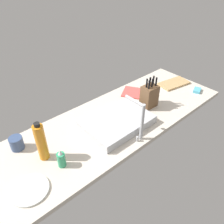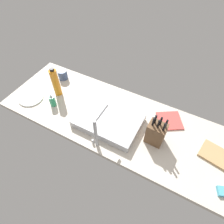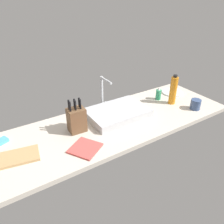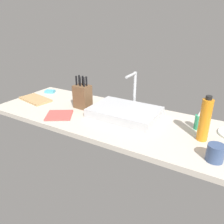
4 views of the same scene
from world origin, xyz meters
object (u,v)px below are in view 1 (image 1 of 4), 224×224
(coffee_mug, at_px, (17,143))
(dish_sponge, at_px, (197,90))
(knife_block, at_px, (149,96))
(faucet, at_px, (140,118))
(cutting_board, at_px, (174,83))
(dinner_plate, at_px, (30,190))
(dish_towel, at_px, (133,92))
(soap_bottle, at_px, (61,159))
(water_bottle, at_px, (41,142))
(sink_basin, at_px, (117,122))

(coffee_mug, distance_m, dish_sponge, 1.58)
(knife_block, bearing_deg, faucet, 33.70)
(cutting_board, bearing_deg, dinner_plate, 6.71)
(dish_towel, bearing_deg, dinner_plate, 16.13)
(faucet, height_order, dish_sponge, faucet)
(soap_bottle, relative_size, dinner_plate, 0.59)
(faucet, distance_m, dish_towel, 0.61)
(cutting_board, height_order, dish_sponge, dish_sponge)
(knife_block, bearing_deg, dinner_plate, 8.16)
(water_bottle, distance_m, dinner_plate, 0.27)
(soap_bottle, bearing_deg, sink_basin, -173.80)
(dish_towel, bearing_deg, dish_sponge, 141.22)
(sink_basin, relative_size, dish_sponge, 5.46)
(faucet, xyz_separation_m, soap_bottle, (0.53, -0.14, -0.12))
(knife_block, relative_size, cutting_board, 0.88)
(cutting_board, xyz_separation_m, dinner_plate, (1.57, 0.18, -0.00))
(faucet, height_order, water_bottle, faucet)
(water_bottle, xyz_separation_m, dinner_plate, (0.18, 0.16, -0.12))
(knife_block, distance_m, soap_bottle, 0.88)
(sink_basin, bearing_deg, dinner_plate, 6.82)
(sink_basin, distance_m, coffee_mug, 0.70)
(faucet, relative_size, cutting_board, 0.98)
(dinner_plate, bearing_deg, water_bottle, -137.63)
(cutting_board, xyz_separation_m, coffee_mug, (1.48, -0.17, 0.04))
(faucet, bearing_deg, soap_bottle, -14.49)
(soap_bottle, bearing_deg, faucet, 165.51)
(knife_block, bearing_deg, cutting_board, -167.87)
(dinner_plate, xyz_separation_m, dish_towel, (-1.15, -0.33, 0.00))
(faucet, bearing_deg, water_bottle, -24.86)
(water_bottle, xyz_separation_m, dish_towel, (-0.97, -0.17, -0.12))
(dinner_plate, bearing_deg, faucet, 172.18)
(faucet, relative_size, water_bottle, 1.04)
(cutting_board, distance_m, dish_sponge, 0.23)
(knife_block, bearing_deg, coffee_mug, -10.93)
(knife_block, bearing_deg, dish_sponge, 166.79)
(dinner_plate, distance_m, dish_sponge, 1.62)
(coffee_mug, bearing_deg, sink_basin, 157.77)
(knife_block, distance_m, dinner_plate, 1.11)
(faucet, xyz_separation_m, dinner_plate, (0.75, -0.10, -0.17))
(knife_block, distance_m, dish_sponge, 0.54)
(cutting_board, height_order, coffee_mug, coffee_mug)
(knife_block, bearing_deg, soap_bottle, 7.47)
(knife_block, xyz_separation_m, water_bottle, (0.92, -0.06, 0.03))
(sink_basin, height_order, knife_block, knife_block)
(sink_basin, bearing_deg, knife_block, -177.05)
(faucet, distance_m, soap_bottle, 0.56)
(faucet, relative_size, dish_towel, 1.56)
(faucet, xyz_separation_m, dish_sponge, (-0.86, -0.07, -0.16))
(water_bottle, xyz_separation_m, dish_sponge, (-1.44, 0.20, -0.12))
(knife_block, height_order, cutting_board, knife_block)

